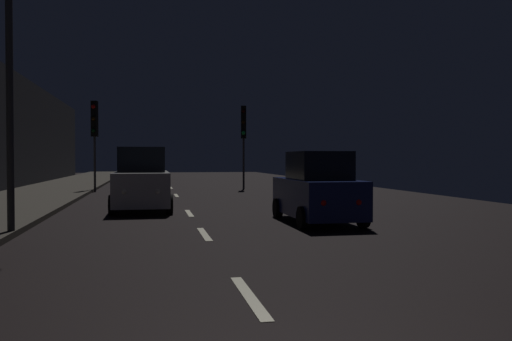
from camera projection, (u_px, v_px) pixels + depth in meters
name	position (u px, v px, depth m)	size (l,w,h in m)	color
ground	(174.00, 193.00, 27.94)	(25.27, 84.00, 0.02)	black
sidewalk_left	(45.00, 193.00, 26.68)	(4.40, 84.00, 0.15)	#38332B
lane_centerline	(180.00, 201.00, 22.31)	(0.16, 34.89, 0.01)	beige
traffic_light_far_left	(94.00, 126.00, 28.35)	(0.37, 0.48, 4.86)	#38383A
traffic_light_far_right	(244.00, 129.00, 31.06)	(0.36, 0.48, 4.87)	#38383A
streetlamp_overhead	(31.00, 30.00, 12.01)	(1.70, 0.44, 7.08)	#2D2D30
car_approaching_headlights	(142.00, 182.00, 18.35)	(1.99, 4.32, 2.17)	silver
car_parked_right_near	(317.00, 190.00, 14.84)	(1.82, 3.94, 1.98)	#141E51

